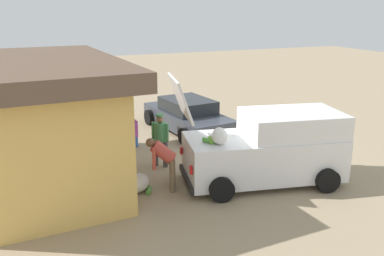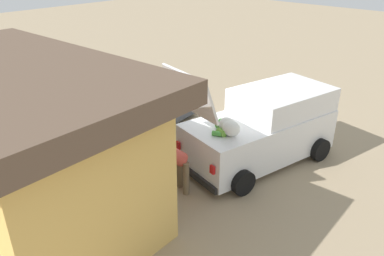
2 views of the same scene
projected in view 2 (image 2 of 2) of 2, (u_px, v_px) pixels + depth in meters
ground_plane at (220, 137)px, 11.86m from camera, size 60.00×60.00×0.00m
storefront_bar at (17, 142)px, 7.77m from camera, size 7.03×4.17×3.35m
delivery_van at (264, 127)px, 10.25m from camera, size 2.87×4.82×2.97m
parked_sedan at (134, 94)px, 13.59m from camera, size 4.55×2.52×1.25m
vendor_standing at (144, 132)px, 10.08m from camera, size 0.48×0.48×1.61m
customer_bending at (175, 161)px, 8.79m from camera, size 0.66×0.79×1.43m
unloaded_banana_pile at (149, 194)px, 8.74m from camera, size 0.88×0.89×0.46m
paint_bucket at (94, 135)px, 11.52m from camera, size 0.30×0.30×0.38m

